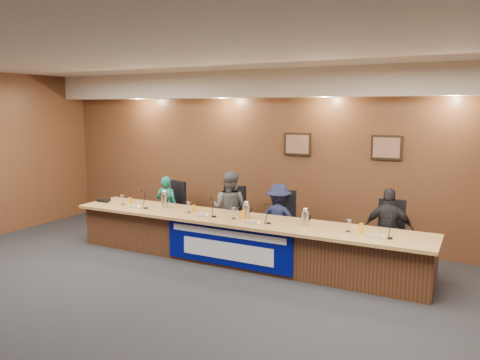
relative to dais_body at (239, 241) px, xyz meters
The scene contains 39 objects.
floor 2.43m from the dais_body, 90.00° to the right, with size 10.00×10.00×0.00m, color black.
ceiling 3.73m from the dais_body, 90.00° to the right, with size 10.00×8.00×0.04m, color silver.
wall_back 2.03m from the dais_body, 90.00° to the left, with size 10.00×0.04×3.20m, color #57321D.
soffit 2.93m from the dais_body, 90.00° to the left, with size 10.00×0.50×0.50m, color beige.
dais_body is the anchor object (origin of this frame).
dais_top 0.38m from the dais_body, 90.00° to the right, with size 6.10×0.95×0.05m, color #AD8047.
banner 0.42m from the dais_body, 90.00° to the right, with size 2.20×0.02×0.65m, color #000566.
banner_text_upper 0.49m from the dais_body, 90.00° to the right, with size 2.00×0.01×0.10m, color silver.
banner_text_lower 0.43m from the dais_body, 90.00° to the right, with size 1.60×0.01×0.28m, color silver.
wall_photo_left 2.21m from the dais_body, 75.71° to the left, with size 0.52×0.04×0.42m, color black.
wall_photo_right 2.95m from the dais_body, 38.13° to the left, with size 0.52×0.04×0.42m, color black.
panelist_a 2.10m from the dais_body, 160.55° to the left, with size 0.44×0.29×1.21m, color #156053.
panelist_b 0.96m from the dais_body, 128.97° to the left, with size 0.68×0.53×1.39m, color #535458.
panelist_c 0.84m from the dais_body, 59.75° to the left, with size 0.79×0.46×1.23m, color #141B39.
panelist_d 2.37m from the dais_body, 17.15° to the left, with size 0.76×0.32×1.30m, color black.
office_chair_a 2.12m from the dais_body, 158.00° to the left, with size 0.48×0.48×0.08m, color black.
office_chair_b 0.98m from the dais_body, 125.25° to the left, with size 0.48×0.48×0.08m, color black.
office_chair_c 0.90m from the dais_body, 62.99° to the left, with size 0.48×0.48×0.08m, color black.
office_chair_d 2.39m from the dais_body, 19.45° to the left, with size 0.48×0.48×0.08m, color black.
nameplate_a 2.07m from the dais_body, behind, with size 0.24×0.06×0.09m, color white.
microphone_a 1.84m from the dais_body, behind, with size 0.07×0.07×0.02m, color black.
juice_glass_a 2.25m from the dais_body, behind, with size 0.06×0.06×0.15m, color #FF9B0D.
water_glass_a 2.43m from the dais_body, behind, with size 0.08×0.08×0.18m, color silver.
nameplate_b 0.78m from the dais_body, 154.87° to the right, with size 0.24×0.06×0.09m, color white.
microphone_b 0.58m from the dais_body, 155.57° to the right, with size 0.07×0.07×0.02m, color black.
juice_glass_b 0.94m from the dais_body, behind, with size 0.06×0.06×0.15m, color #FF9B0D.
water_glass_b 1.06m from the dais_body, behind, with size 0.08×0.08×0.18m, color silver.
nameplate_c 0.67m from the dais_body, 42.05° to the right, with size 0.24×0.06×0.09m, color white.
microphone_c 0.74m from the dais_body, 16.47° to the right, with size 0.07×0.07×0.02m, color black.
juice_glass_c 0.50m from the dais_body, 42.38° to the right, with size 0.06×0.06×0.15m, color #FF9B0D.
water_glass_c 0.51m from the dais_body, 104.85° to the right, with size 0.08×0.08×0.18m, color silver.
nameplate_d 2.28m from the dais_body, ahead, with size 0.24×0.06×0.09m, color white.
microphone_d 2.45m from the dais_body, ahead, with size 0.07×0.07×0.02m, color black.
juice_glass_d 2.05m from the dais_body, ahead, with size 0.06×0.06×0.15m, color #FF9B0D.
water_glass_d 1.88m from the dais_body, ahead, with size 0.08×0.08×0.18m, color silver.
carafe_left 1.61m from the dais_body, behind, with size 0.12×0.12×0.26m, color silver.
carafe_mid 0.52m from the dais_body, 11.16° to the left, with size 0.12×0.12×0.22m, color silver.
carafe_right 1.26m from the dais_body, ahead, with size 0.12×0.12×0.23m, color silver.
speakerphone 2.89m from the dais_body, behind, with size 0.32×0.32×0.05m, color black.
Camera 1 is at (3.44, -4.20, 2.53)m, focal length 35.00 mm.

